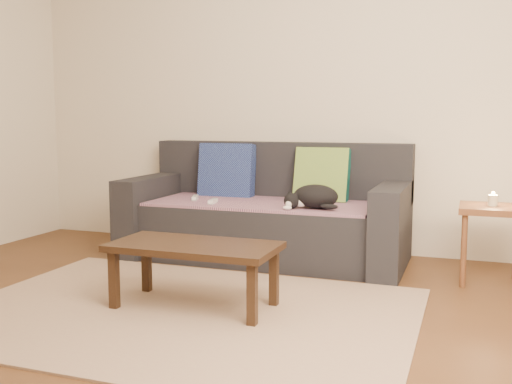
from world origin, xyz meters
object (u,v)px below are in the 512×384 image
(cat, at_px, (313,197))
(wii_remote_a, at_px, (195,198))
(sofa, at_px, (266,217))
(wii_remote_b, at_px, (213,201))
(coffee_table, at_px, (194,252))
(side_table, at_px, (492,220))

(cat, xyz_separation_m, wii_remote_a, (-0.96, 0.12, -0.06))
(sofa, height_order, wii_remote_b, sofa)
(wii_remote_a, bearing_deg, wii_remote_b, -140.86)
(cat, bearing_deg, sofa, 152.76)
(cat, relative_size, coffee_table, 0.42)
(sofa, bearing_deg, side_table, -6.84)
(cat, xyz_separation_m, coffee_table, (-0.41, -1.05, -0.19))
(wii_remote_a, relative_size, wii_remote_b, 1.00)
(sofa, distance_m, wii_remote_a, 0.57)
(sofa, relative_size, coffee_table, 2.26)
(wii_remote_a, height_order, wii_remote_b, same)
(cat, height_order, coffee_table, cat)
(cat, relative_size, wii_remote_b, 2.57)
(coffee_table, bearing_deg, wii_remote_a, 115.48)
(wii_remote_a, bearing_deg, sofa, -92.99)
(wii_remote_a, distance_m, side_table, 2.12)
(wii_remote_a, xyz_separation_m, wii_remote_b, (0.21, -0.13, 0.00))
(wii_remote_a, xyz_separation_m, side_table, (2.12, -0.04, -0.04))
(wii_remote_b, bearing_deg, sofa, -57.40)
(cat, bearing_deg, side_table, 8.48)
(wii_remote_a, bearing_deg, side_table, -110.10)
(sofa, relative_size, side_table, 4.16)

